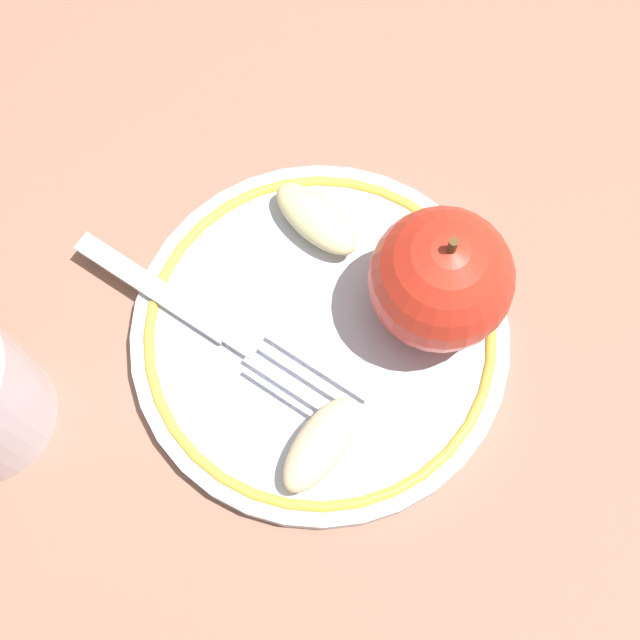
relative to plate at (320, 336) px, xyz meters
name	(u,v)px	position (x,y,z in m)	size (l,w,h in m)	color
ground_plane	(294,316)	(-0.01, 0.01, -0.01)	(2.00, 2.00, 0.00)	#936451
plate	(320,336)	(0.00, 0.00, 0.00)	(0.21, 0.21, 0.01)	silver
apple_red_whole	(441,283)	(0.06, 0.01, 0.05)	(0.08, 0.08, 0.09)	red
apple_slice_front	(321,444)	(0.00, -0.06, 0.02)	(0.06, 0.03, 0.02)	beige
apple_slice_back	(316,219)	(0.00, 0.06, 0.02)	(0.06, 0.03, 0.02)	beige
fork	(205,321)	(-0.06, 0.01, 0.01)	(0.16, 0.12, 0.00)	silver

